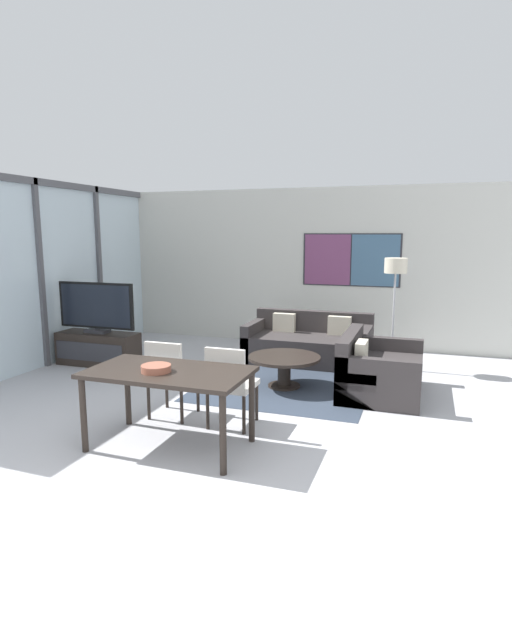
{
  "coord_description": "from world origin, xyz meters",
  "views": [
    {
      "loc": [
        1.93,
        -3.16,
        2.01
      ],
      "look_at": [
        -0.04,
        2.58,
        0.95
      ],
      "focal_mm": 28.0,
      "sensor_mm": 36.0,
      "label": 1
    }
  ],
  "objects_px": {
    "dining_table": "(169,379)",
    "dining_chair_left": "(170,374)",
    "floor_lamp": "(395,276)",
    "sofa_main": "(309,345)",
    "dining_chair_centre": "(230,381)",
    "fruit_bowl": "(156,368)",
    "coffee_table": "(284,364)",
    "tv_console": "(98,349)",
    "television": "(96,308)",
    "sofa_side": "(375,373)"
  },
  "relations": [
    {
      "from": "dining_table",
      "to": "dining_chair_left",
      "type": "xyz_separation_m",
      "value": [
        -0.36,
        0.67,
        -0.17
      ]
    },
    {
      "from": "dining_table",
      "to": "floor_lamp",
      "type": "height_order",
      "value": "floor_lamp"
    },
    {
      "from": "sofa_main",
      "to": "dining_chair_centre",
      "type": "bearing_deg",
      "value": -93.05
    },
    {
      "from": "dining_chair_left",
      "to": "fruit_bowl",
      "type": "height_order",
      "value": "dining_chair_left"
    },
    {
      "from": "dining_chair_centre",
      "to": "fruit_bowl",
      "type": "bearing_deg",
      "value": -121.51
    },
    {
      "from": "coffee_table",
      "to": "dining_table",
      "type": "distance_m",
      "value": 2.24
    },
    {
      "from": "dining_table",
      "to": "dining_chair_centre",
      "type": "distance_m",
      "value": 0.75
    },
    {
      "from": "dining_table",
      "to": "dining_chair_left",
      "type": "distance_m",
      "value": 0.78
    },
    {
      "from": "dining_table",
      "to": "dining_chair_centre",
      "type": "relative_size",
      "value": 1.73
    },
    {
      "from": "fruit_bowl",
      "to": "floor_lamp",
      "type": "xyz_separation_m",
      "value": [
        1.88,
        3.62,
        0.61
      ]
    },
    {
      "from": "tv_console",
      "to": "coffee_table",
      "type": "bearing_deg",
      "value": -3.2
    },
    {
      "from": "dining_table",
      "to": "dining_chair_left",
      "type": "relative_size",
      "value": 1.73
    },
    {
      "from": "coffee_table",
      "to": "dining_chair_centre",
      "type": "bearing_deg",
      "value": -95.95
    },
    {
      "from": "sofa_main",
      "to": "coffee_table",
      "type": "bearing_deg",
      "value": -90.0
    },
    {
      "from": "tv_console",
      "to": "dining_chair_centre",
      "type": "bearing_deg",
      "value": -30.55
    },
    {
      "from": "dining_chair_centre",
      "to": "fruit_bowl",
      "type": "relative_size",
      "value": 3.15
    },
    {
      "from": "television",
      "to": "floor_lamp",
      "type": "height_order",
      "value": "floor_lamp"
    },
    {
      "from": "television",
      "to": "dining_chair_left",
      "type": "xyz_separation_m",
      "value": [
        2.15,
        -1.65,
        -0.39
      ]
    },
    {
      "from": "dining_table",
      "to": "fruit_bowl",
      "type": "relative_size",
      "value": 5.45
    },
    {
      "from": "coffee_table",
      "to": "dining_chair_left",
      "type": "relative_size",
      "value": 1.09
    },
    {
      "from": "television",
      "to": "sofa_side",
      "type": "xyz_separation_m",
      "value": [
        4.19,
        -0.03,
        -0.63
      ]
    },
    {
      "from": "sofa_main",
      "to": "dining_chair_centre",
      "type": "xyz_separation_m",
      "value": [
        -0.16,
        -2.98,
        0.24
      ]
    },
    {
      "from": "dining_table",
      "to": "dining_chair_left",
      "type": "height_order",
      "value": "dining_chair_left"
    },
    {
      "from": "sofa_main",
      "to": "dining_chair_centre",
      "type": "relative_size",
      "value": 2.2
    },
    {
      "from": "tv_console",
      "to": "coffee_table",
      "type": "xyz_separation_m",
      "value": [
        3.03,
        -0.17,
        0.06
      ]
    },
    {
      "from": "sofa_side",
      "to": "dining_table",
      "type": "height_order",
      "value": "sofa_side"
    },
    {
      "from": "sofa_main",
      "to": "fruit_bowl",
      "type": "bearing_deg",
      "value": -99.2
    },
    {
      "from": "tv_console",
      "to": "sofa_main",
      "type": "distance_m",
      "value": 3.29
    },
    {
      "from": "dining_chair_centre",
      "to": "sofa_side",
      "type": "bearing_deg",
      "value": 51.63
    },
    {
      "from": "sofa_main",
      "to": "coffee_table",
      "type": "distance_m",
      "value": 1.45
    },
    {
      "from": "coffee_table",
      "to": "dining_chair_left",
      "type": "height_order",
      "value": "dining_chair_left"
    },
    {
      "from": "television",
      "to": "dining_chair_centre",
      "type": "xyz_separation_m",
      "value": [
        2.87,
        -1.69,
        -0.39
      ]
    },
    {
      "from": "dining_table",
      "to": "dining_chair_centre",
      "type": "bearing_deg",
      "value": 60.23
    },
    {
      "from": "dining_table",
      "to": "floor_lamp",
      "type": "relative_size",
      "value": 0.91
    },
    {
      "from": "coffee_table",
      "to": "fruit_bowl",
      "type": "xyz_separation_m",
      "value": [
        -0.6,
        -2.24,
        0.47
      ]
    },
    {
      "from": "coffee_table",
      "to": "fruit_bowl",
      "type": "height_order",
      "value": "fruit_bowl"
    },
    {
      "from": "coffee_table",
      "to": "television",
      "type": "bearing_deg",
      "value": 176.78
    },
    {
      "from": "sofa_main",
      "to": "dining_chair_left",
      "type": "height_order",
      "value": "dining_chair_left"
    },
    {
      "from": "tv_console",
      "to": "floor_lamp",
      "type": "relative_size",
      "value": 0.76
    },
    {
      "from": "television",
      "to": "dining_chair_left",
      "type": "bearing_deg",
      "value": -37.56
    },
    {
      "from": "fruit_bowl",
      "to": "floor_lamp",
      "type": "height_order",
      "value": "floor_lamp"
    },
    {
      "from": "sofa_side",
      "to": "floor_lamp",
      "type": "height_order",
      "value": "floor_lamp"
    },
    {
      "from": "coffee_table",
      "to": "dining_chair_left",
      "type": "bearing_deg",
      "value": -120.73
    },
    {
      "from": "dining_table",
      "to": "floor_lamp",
      "type": "distance_m",
      "value": 4.04
    },
    {
      "from": "sofa_main",
      "to": "fruit_bowl",
      "type": "xyz_separation_m",
      "value": [
        -0.6,
        -3.69,
        0.53
      ]
    },
    {
      "from": "tv_console",
      "to": "television",
      "type": "xyz_separation_m",
      "value": [
        0.0,
        0.0,
        0.64
      ]
    },
    {
      "from": "dining_table",
      "to": "sofa_main",
      "type": "bearing_deg",
      "value": 81.81
    },
    {
      "from": "television",
      "to": "sofa_main",
      "type": "xyz_separation_m",
      "value": [
        3.03,
        1.28,
        -0.63
      ]
    },
    {
      "from": "dining_chair_centre",
      "to": "floor_lamp",
      "type": "distance_m",
      "value": 3.36
    },
    {
      "from": "sofa_side",
      "to": "dining_chair_centre",
      "type": "height_order",
      "value": "dining_chair_centre"
    }
  ]
}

